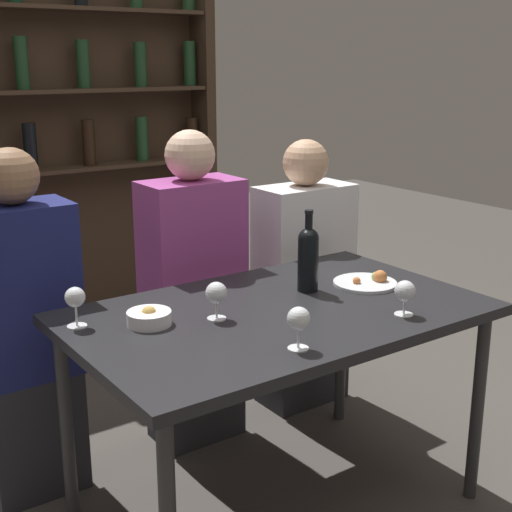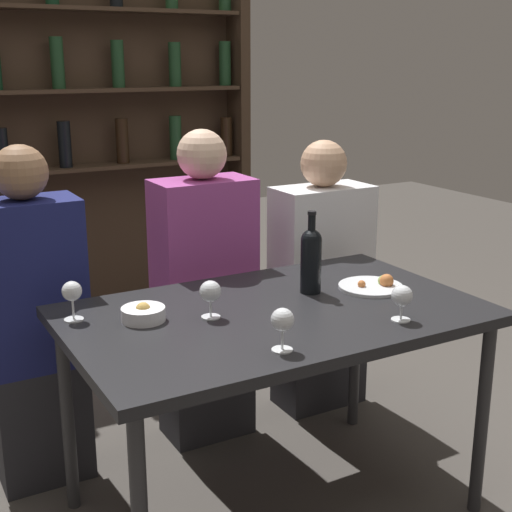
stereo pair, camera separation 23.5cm
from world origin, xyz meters
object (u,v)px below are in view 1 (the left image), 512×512
Objects in this scene: wine_glass_3 at (216,294)px; snack_bowl at (149,318)px; wine_bottle at (308,256)px; seated_person_right at (303,284)px; wine_glass_0 at (405,292)px; seated_person_left at (25,338)px; seated_person_center at (193,299)px; food_plate_0 at (368,282)px; wine_glass_2 at (75,299)px; wine_glass_1 at (299,320)px.

snack_bowl is at bearing 158.23° from wine_glass_3.
seated_person_right is (0.39, 0.50, -0.30)m from wine_bottle.
wine_glass_0 is 0.59m from wine_glass_3.
seated_person_center is (0.67, 0.00, 0.01)m from seated_person_left.
wine_glass_3 is 0.63m from food_plate_0.
seated_person_left is at bearing -180.00° from seated_person_right.
wine_bottle is at bearing -71.00° from seated_person_center.
snack_bowl is at bearing -30.58° from wine_glass_2.
seated_person_right is (0.99, 0.48, -0.20)m from snack_bowl.
wine_bottle is at bearing -1.94° from snack_bowl.
seated_person_right is (0.80, 0.55, -0.26)m from wine_glass_3.
seated_person_right is at bearing 0.00° from seated_person_center.
wine_glass_0 reaches higher than food_plate_0.
wine_glass_1 is 0.68m from wine_glass_2.
food_plate_0 is at bearing -28.33° from seated_person_left.
food_plate_0 is (0.63, -0.02, -0.07)m from wine_glass_3.
seated_person_left is at bearing 127.84° from wine_glass_3.
seated_person_right reaches higher than wine_bottle.
seated_person_right reaches higher than wine_glass_2.
seated_person_right is (1.18, 0.37, -0.27)m from wine_glass_2.
wine_glass_1 reaches higher than food_plate_0.
wine_bottle is 0.24× the size of seated_person_right.
seated_person_center is at bearing 78.61° from wine_glass_1.
wine_glass_3 is 0.74m from seated_person_left.
wine_glass_2 is 0.55× the size of food_plate_0.
food_plate_0 is at bearing -55.69° from seated_person_center.
seated_person_left reaches higher than wine_glass_0.
wine_glass_1 is (-0.44, -0.02, 0.01)m from wine_glass_0.
seated_person_center is 0.56m from seated_person_right.
snack_bowl is (0.19, -0.11, -0.07)m from wine_glass_2.
seated_person_center is 1.06× the size of seated_person_right.
wine_bottle is 0.59m from seated_person_center.
wine_glass_3 is 0.53× the size of food_plate_0.
wine_glass_2 is 0.75m from seated_person_center.
wine_glass_2 is 1.26m from seated_person_right.
food_plate_0 is at bearing -6.47° from snack_bowl.
seated_person_right is at bearing 52.09° from wine_bottle.
wine_bottle is at bearing -30.65° from seated_person_left.
wine_glass_0 is at bearing -29.45° from wine_glass_2.
wine_glass_1 is 0.10× the size of seated_person_left.
wine_glass_2 is 0.10× the size of seated_person_center.
wine_glass_3 is 0.10× the size of seated_person_right.
wine_glass_2 reaches higher than wine_glass_1.
seated_person_center reaches higher than wine_glass_2.
wine_glass_1 is 0.55× the size of food_plate_0.
seated_person_left is 1.23m from seated_person_right.
wine_glass_1 is 1.18m from seated_person_right.
wine_glass_0 is at bearing -42.85° from seated_person_left.
wine_glass_3 reaches higher than wine_glass_0.
seated_person_center reaches higher than seated_person_right.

